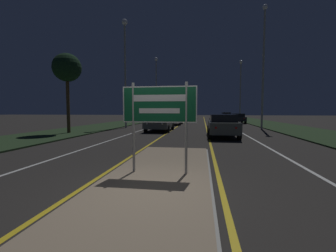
# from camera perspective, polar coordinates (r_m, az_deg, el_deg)

# --- Properties ---
(ground_plane) EXTENTS (160.00, 160.00, 0.00)m
(ground_plane) POSITION_cam_1_polar(r_m,az_deg,el_deg) (5.04, -4.73, -16.30)
(ground_plane) COLOR #282623
(median_island) EXTENTS (2.71, 8.19, 0.10)m
(median_island) POSITION_cam_1_polar(r_m,az_deg,el_deg) (6.11, -2.16, -12.24)
(median_island) COLOR #999993
(median_island) RESTS_ON ground_plane
(verge_left) EXTENTS (5.00, 100.00, 0.08)m
(verge_left) POSITION_cam_1_polar(r_m,az_deg,el_deg) (26.84, -14.65, 0.19)
(verge_left) COLOR #23381E
(verge_left) RESTS_ON ground_plane
(verge_right) EXTENTS (5.00, 100.00, 0.08)m
(verge_right) POSITION_cam_1_polar(r_m,az_deg,el_deg) (26.05, 27.42, -0.23)
(verge_right) COLOR #23381E
(verge_right) RESTS_ON ground_plane
(centre_line_yellow_left) EXTENTS (0.12, 70.00, 0.01)m
(centre_line_yellow_left) POSITION_cam_1_polar(r_m,az_deg,el_deg) (29.77, 3.51, 0.61)
(centre_line_yellow_left) COLOR gold
(centre_line_yellow_left) RESTS_ON ground_plane
(centre_line_yellow_right) EXTENTS (0.12, 70.00, 0.01)m
(centre_line_yellow_right) POSITION_cam_1_polar(r_m,az_deg,el_deg) (29.66, 9.48, 0.55)
(centre_line_yellow_right) COLOR gold
(centre_line_yellow_right) RESTS_ON ground_plane
(lane_line_white_left) EXTENTS (0.12, 70.00, 0.01)m
(lane_line_white_left) POSITION_cam_1_polar(r_m,az_deg,el_deg) (30.12, -1.52, 0.65)
(lane_line_white_left) COLOR silver
(lane_line_white_left) RESTS_ON ground_plane
(lane_line_white_right) EXTENTS (0.12, 70.00, 0.01)m
(lane_line_white_right) POSITION_cam_1_polar(r_m,az_deg,el_deg) (29.81, 14.58, 0.49)
(lane_line_white_right) COLOR silver
(lane_line_white_right) RESTS_ON ground_plane
(edge_line_white_left) EXTENTS (0.10, 70.00, 0.01)m
(edge_line_white_left) POSITION_cam_1_polar(r_m,az_deg,el_deg) (30.79, -7.02, 0.69)
(edge_line_white_left) COLOR silver
(edge_line_white_left) RESTS_ON ground_plane
(edge_line_white_right) EXTENTS (0.10, 70.00, 0.01)m
(edge_line_white_right) POSITION_cam_1_polar(r_m,az_deg,el_deg) (30.27, 20.24, 0.42)
(edge_line_white_right) COLOR silver
(edge_line_white_right) RESTS_ON ground_plane
(highway_sign) EXTENTS (1.95, 0.07, 2.37)m
(highway_sign) POSITION_cam_1_polar(r_m,az_deg,el_deg) (5.86, -2.21, 4.33)
(highway_sign) COLOR #9E9E99
(highway_sign) RESTS_ON median_island
(streetlight_left_near) EXTENTS (0.57, 0.57, 10.64)m
(streetlight_left_near) POSITION_cam_1_polar(r_m,az_deg,el_deg) (23.47, -10.86, 16.78)
(streetlight_left_near) COLOR #9E9E99
(streetlight_left_near) RESTS_ON ground_plane
(streetlight_left_far) EXTENTS (0.55, 0.55, 10.48)m
(streetlight_left_far) POSITION_cam_1_polar(r_m,az_deg,el_deg) (38.02, -3.02, 11.55)
(streetlight_left_far) COLOR #9E9E99
(streetlight_left_far) RESTS_ON ground_plane
(streetlight_right_near) EXTENTS (0.46, 0.46, 11.28)m
(streetlight_right_near) POSITION_cam_1_polar(r_m,az_deg,el_deg) (23.16, 23.12, 15.90)
(streetlight_right_near) COLOR #9E9E99
(streetlight_right_near) RESTS_ON ground_plane
(streetlight_right_far) EXTENTS (0.50, 0.50, 9.09)m
(streetlight_right_far) POSITION_cam_1_polar(r_m,az_deg,el_deg) (35.15, 17.94, 10.24)
(streetlight_right_far) COLOR #9E9E99
(streetlight_right_far) RESTS_ON ground_plane
(car_receding_0) EXTENTS (1.93, 4.17, 1.49)m
(car_receding_0) POSITION_cam_1_polar(r_m,az_deg,el_deg) (15.02, 13.73, 0.21)
(car_receding_0) COLOR #4C514C
(car_receding_0) RESTS_ON ground_plane
(car_receding_1) EXTENTS (1.87, 4.38, 1.36)m
(car_receding_1) POSITION_cam_1_polar(r_m,az_deg,el_deg) (24.34, 12.60, 1.46)
(car_receding_1) COLOR black
(car_receding_1) RESTS_ON ground_plane
(car_receding_2) EXTENTS (1.96, 4.35, 1.34)m
(car_receding_2) POSITION_cam_1_polar(r_m,az_deg,el_deg) (32.28, 17.15, 1.98)
(car_receding_2) COLOR black
(car_receding_2) RESTS_ON ground_plane
(car_receding_3) EXTENTS (1.86, 4.71, 1.40)m
(car_receding_3) POSITION_cam_1_polar(r_m,az_deg,el_deg) (44.96, 14.49, 2.57)
(car_receding_3) COLOR silver
(car_receding_3) RESTS_ON ground_plane
(car_approaching_0) EXTENTS (2.03, 4.51, 1.44)m
(car_approaching_0) POSITION_cam_1_polar(r_m,az_deg,el_deg) (19.17, -2.03, 1.03)
(car_approaching_0) COLOR #4C514C
(car_approaching_0) RESTS_ON ground_plane
(car_approaching_1) EXTENTS (1.94, 4.49, 1.41)m
(car_approaching_1) POSITION_cam_1_polar(r_m,az_deg,el_deg) (27.76, 1.54, 1.89)
(car_approaching_1) COLOR silver
(car_approaching_1) RESTS_ON ground_plane
(roadside_palm_left) EXTENTS (2.06, 2.06, 5.86)m
(roadside_palm_left) POSITION_cam_1_polar(r_m,az_deg,el_deg) (18.60, -24.28, 13.17)
(roadside_palm_left) COLOR #4C3823
(roadside_palm_left) RESTS_ON verge_left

